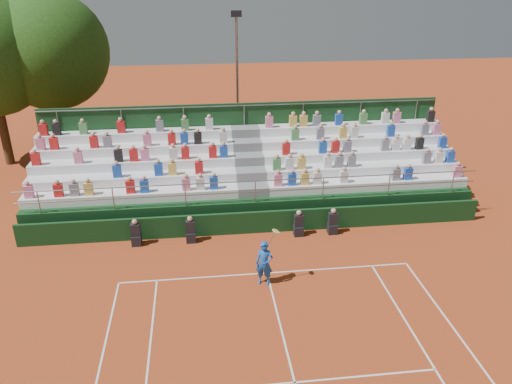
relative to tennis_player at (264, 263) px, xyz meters
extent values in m
plane|color=#A9411C|center=(0.20, 0.66, -0.87)|extent=(90.00, 90.00, 0.00)
cube|color=white|center=(0.20, 0.66, -0.86)|extent=(11.00, 0.06, 0.01)
cube|color=white|center=(0.20, -2.54, -0.86)|extent=(0.06, 6.40, 0.01)
cube|color=white|center=(0.20, -4.83, -0.86)|extent=(8.22, 0.06, 0.01)
cube|color=black|center=(0.20, 3.86, -0.37)|extent=(20.00, 0.15, 1.00)
cube|color=black|center=(-4.89, 3.41, -0.65)|extent=(0.40, 0.40, 0.44)
cube|color=black|center=(-4.89, 3.41, -0.17)|extent=(0.38, 0.25, 0.55)
sphere|color=tan|center=(-4.89, 3.41, 0.21)|extent=(0.22, 0.22, 0.22)
cube|color=black|center=(-2.65, 3.41, -0.65)|extent=(0.40, 0.40, 0.44)
cube|color=black|center=(-2.65, 3.41, -0.17)|extent=(0.38, 0.25, 0.55)
sphere|color=tan|center=(-2.65, 3.41, 0.21)|extent=(0.22, 0.22, 0.22)
cube|color=black|center=(1.94, 3.41, -0.65)|extent=(0.40, 0.40, 0.44)
cube|color=black|center=(1.94, 3.41, -0.17)|extent=(0.38, 0.25, 0.55)
sphere|color=tan|center=(1.94, 3.41, 0.21)|extent=(0.22, 0.22, 0.22)
cube|color=black|center=(3.44, 3.41, -0.65)|extent=(0.40, 0.40, 0.44)
cube|color=black|center=(3.44, 3.41, -0.17)|extent=(0.38, 0.25, 0.55)
sphere|color=tan|center=(3.44, 3.41, 0.21)|extent=(0.22, 0.22, 0.22)
cube|color=black|center=(0.20, 6.96, -0.27)|extent=(20.00, 5.20, 1.20)
cube|color=white|center=(-5.15, 5.28, 0.54)|extent=(9.30, 0.85, 0.42)
cube|color=white|center=(5.55, 5.28, 0.54)|extent=(9.30, 0.85, 0.42)
cube|color=slate|center=(0.20, 5.28, 0.54)|extent=(1.40, 0.85, 0.42)
cube|color=white|center=(-5.15, 6.13, 0.96)|extent=(9.30, 0.85, 0.42)
cube|color=white|center=(5.55, 6.13, 0.96)|extent=(9.30, 0.85, 0.42)
cube|color=slate|center=(0.20, 6.13, 0.96)|extent=(1.40, 0.85, 0.42)
cube|color=white|center=(-5.15, 6.98, 1.38)|extent=(9.30, 0.85, 0.42)
cube|color=white|center=(5.55, 6.98, 1.38)|extent=(9.30, 0.85, 0.42)
cube|color=slate|center=(0.20, 6.98, 1.38)|extent=(1.40, 0.85, 0.42)
cube|color=white|center=(-5.15, 7.83, 1.80)|extent=(9.30, 0.85, 0.42)
cube|color=white|center=(5.55, 7.83, 1.80)|extent=(9.30, 0.85, 0.42)
cube|color=slate|center=(0.20, 7.83, 1.80)|extent=(1.40, 0.85, 0.42)
cube|color=white|center=(-5.15, 8.68, 2.22)|extent=(9.30, 0.85, 0.42)
cube|color=white|center=(5.55, 8.68, 2.22)|extent=(9.30, 0.85, 0.42)
cube|color=slate|center=(0.20, 8.68, 2.22)|extent=(1.40, 0.85, 0.42)
cube|color=#183F1D|center=(0.20, 9.21, 1.33)|extent=(20.00, 0.12, 4.40)
cylinder|color=gray|center=(0.20, 4.41, 1.33)|extent=(20.00, 0.05, 0.05)
cylinder|color=gray|center=(0.20, 9.11, 3.43)|extent=(20.00, 0.05, 0.05)
cube|color=pink|center=(-9.38, 5.13, 1.03)|extent=(0.36, 0.24, 0.56)
cube|color=red|center=(-8.16, 5.13, 1.03)|extent=(0.36, 0.24, 0.56)
cube|color=slate|center=(-7.51, 5.13, 1.03)|extent=(0.36, 0.24, 0.56)
cube|color=gold|center=(-6.91, 5.13, 1.03)|extent=(0.36, 0.24, 0.56)
cube|color=red|center=(-5.16, 5.13, 1.03)|extent=(0.36, 0.24, 0.56)
cube|color=#1E4CB2|center=(-4.56, 5.13, 1.03)|extent=(0.36, 0.24, 0.56)
cube|color=pink|center=(-2.76, 5.13, 1.03)|extent=(0.36, 0.24, 0.56)
cube|color=silver|center=(-2.14, 5.13, 1.03)|extent=(0.36, 0.24, 0.56)
cube|color=#1E4CB2|center=(-1.55, 5.13, 1.03)|extent=(0.36, 0.24, 0.56)
cube|color=#1E4CB2|center=(-5.78, 5.98, 1.45)|extent=(0.36, 0.24, 0.56)
cube|color=#1E4CB2|center=(-3.97, 5.98, 1.45)|extent=(0.36, 0.24, 0.56)
cube|color=gold|center=(-3.36, 5.98, 1.45)|extent=(0.36, 0.24, 0.56)
cube|color=red|center=(-2.17, 5.98, 1.45)|extent=(0.36, 0.24, 0.56)
cube|color=red|center=(-9.40, 6.83, 1.87)|extent=(0.36, 0.24, 0.56)
cube|color=pink|center=(-7.55, 6.83, 1.87)|extent=(0.36, 0.24, 0.56)
cube|color=black|center=(-5.78, 6.83, 1.87)|extent=(0.36, 0.24, 0.56)
cube|color=red|center=(-5.10, 6.83, 1.87)|extent=(0.36, 0.24, 0.56)
cube|color=pink|center=(-4.59, 6.83, 1.87)|extent=(0.36, 0.24, 0.56)
cube|color=silver|center=(-3.31, 6.83, 1.87)|extent=(0.36, 0.24, 0.56)
cube|color=red|center=(-2.76, 6.83, 1.87)|extent=(0.36, 0.24, 0.56)
cube|color=red|center=(-1.50, 6.83, 1.87)|extent=(0.36, 0.24, 0.56)
cube|color=#1E4CB2|center=(-0.99, 6.83, 1.87)|extent=(0.36, 0.24, 0.56)
cube|color=pink|center=(-9.34, 7.68, 2.29)|extent=(0.36, 0.24, 0.56)
cube|color=red|center=(-8.74, 7.68, 2.29)|extent=(0.36, 0.24, 0.56)
cube|color=red|center=(-6.95, 7.68, 2.29)|extent=(0.36, 0.24, 0.56)
cube|color=slate|center=(-6.34, 7.68, 2.29)|extent=(0.36, 0.24, 0.56)
cube|color=pink|center=(-4.52, 7.68, 2.29)|extent=(0.36, 0.24, 0.56)
cube|color=red|center=(-3.38, 7.68, 2.29)|extent=(0.36, 0.24, 0.56)
cube|color=#1E4CB2|center=(-2.79, 7.68, 2.29)|extent=(0.36, 0.24, 0.56)
cube|color=black|center=(-2.15, 7.68, 2.29)|extent=(0.36, 0.24, 0.56)
cube|color=silver|center=(-0.95, 7.68, 2.29)|extent=(0.36, 0.24, 0.56)
cube|color=red|center=(-9.35, 8.53, 2.71)|extent=(0.36, 0.24, 0.56)
cube|color=black|center=(-8.77, 8.53, 2.71)|extent=(0.36, 0.24, 0.56)
cube|color=#4C8C4C|center=(-7.54, 8.53, 2.71)|extent=(0.36, 0.24, 0.56)
cube|color=red|center=(-5.78, 8.53, 2.71)|extent=(0.36, 0.24, 0.56)
cube|color=slate|center=(-3.96, 8.53, 2.71)|extent=(0.36, 0.24, 0.56)
cube|color=#4C8C4C|center=(-2.74, 8.53, 2.71)|extent=(0.36, 0.24, 0.56)
cube|color=silver|center=(-1.57, 8.53, 2.71)|extent=(0.36, 0.24, 0.56)
cube|color=pink|center=(1.31, 5.13, 1.03)|extent=(0.36, 0.24, 0.56)
cube|color=#1E4CB2|center=(1.95, 5.13, 1.03)|extent=(0.36, 0.24, 0.56)
cube|color=gold|center=(2.53, 5.13, 1.03)|extent=(0.36, 0.24, 0.56)
cube|color=silver|center=(3.11, 5.13, 1.03)|extent=(0.36, 0.24, 0.56)
cube|color=silver|center=(4.32, 5.13, 1.03)|extent=(0.36, 0.24, 0.56)
cube|color=slate|center=(6.78, 5.13, 1.03)|extent=(0.36, 0.24, 0.56)
cube|color=#1E4CB2|center=(7.36, 5.13, 1.03)|extent=(0.36, 0.24, 0.56)
cube|color=pink|center=(9.75, 5.13, 1.03)|extent=(0.36, 0.24, 0.56)
cube|color=#4C8C4C|center=(1.38, 5.98, 1.45)|extent=(0.36, 0.24, 0.56)
cube|color=silver|center=(1.98, 5.98, 1.45)|extent=(0.36, 0.24, 0.56)
cube|color=gold|center=(2.54, 5.98, 1.45)|extent=(0.36, 0.24, 0.56)
cube|color=silver|center=(3.77, 5.98, 1.45)|extent=(0.36, 0.24, 0.56)
cube|color=slate|center=(4.32, 5.98, 1.45)|extent=(0.36, 0.24, 0.56)
cube|color=slate|center=(4.92, 5.98, 1.45)|extent=(0.36, 0.24, 0.56)
cube|color=slate|center=(8.58, 5.98, 1.45)|extent=(0.36, 0.24, 0.56)
cube|color=silver|center=(9.19, 5.98, 1.45)|extent=(0.36, 0.24, 0.56)
cube|color=#1E4CB2|center=(9.76, 5.98, 1.45)|extent=(0.36, 0.24, 0.56)
cube|color=red|center=(1.96, 6.83, 1.87)|extent=(0.36, 0.24, 0.56)
cube|color=#1E4CB2|center=(3.72, 6.83, 1.87)|extent=(0.36, 0.24, 0.56)
cube|color=red|center=(4.34, 6.83, 1.87)|extent=(0.36, 0.24, 0.56)
cube|color=slate|center=(4.92, 6.83, 1.87)|extent=(0.36, 0.24, 0.56)
cube|color=slate|center=(6.80, 6.83, 1.87)|extent=(0.36, 0.24, 0.56)
cube|color=silver|center=(7.35, 6.83, 1.87)|extent=(0.36, 0.24, 0.56)
cube|color=silver|center=(7.90, 6.83, 1.87)|extent=(0.36, 0.24, 0.56)
cube|color=black|center=(8.53, 6.83, 1.87)|extent=(0.36, 0.24, 0.56)
cube|color=#1E4CB2|center=(9.71, 6.83, 1.87)|extent=(0.36, 0.24, 0.56)
cube|color=#4C8C4C|center=(2.54, 7.68, 2.29)|extent=(0.36, 0.24, 0.56)
cube|color=slate|center=(3.78, 7.68, 2.29)|extent=(0.36, 0.24, 0.56)
cube|color=gold|center=(4.92, 7.68, 2.29)|extent=(0.36, 0.24, 0.56)
cube|color=silver|center=(5.50, 7.68, 2.29)|extent=(0.36, 0.24, 0.56)
cube|color=#1E4CB2|center=(7.35, 7.68, 2.29)|extent=(0.36, 0.24, 0.56)
cube|color=slate|center=(9.11, 7.68, 2.29)|extent=(0.36, 0.24, 0.56)
cube|color=pink|center=(9.74, 7.68, 2.29)|extent=(0.36, 0.24, 0.56)
cube|color=pink|center=(1.38, 8.53, 2.71)|extent=(0.36, 0.24, 0.56)
cube|color=gold|center=(2.58, 8.53, 2.71)|extent=(0.36, 0.24, 0.56)
cube|color=gold|center=(3.11, 8.53, 2.71)|extent=(0.36, 0.24, 0.56)
cube|color=slate|center=(3.79, 8.53, 2.71)|extent=(0.36, 0.24, 0.56)
cube|color=#1E4CB2|center=(4.92, 8.53, 2.71)|extent=(0.36, 0.24, 0.56)
cube|color=#4C8C4C|center=(6.19, 8.53, 2.71)|extent=(0.36, 0.24, 0.56)
cube|color=silver|center=(7.35, 8.53, 2.71)|extent=(0.36, 0.24, 0.56)
cube|color=pink|center=(7.94, 8.53, 2.71)|extent=(0.36, 0.24, 0.56)
cube|color=black|center=(9.75, 8.53, 2.71)|extent=(0.36, 0.24, 0.56)
imported|color=#164EAB|center=(0.00, 0.00, -0.01)|extent=(0.73, 0.60, 1.72)
cylinder|color=gray|center=(0.25, 0.00, 0.98)|extent=(0.26, 0.03, 0.51)
cylinder|color=#E5D866|center=(0.40, 0.00, 1.28)|extent=(0.26, 0.28, 0.14)
cylinder|color=#352413|center=(-13.20, 13.92, 0.93)|extent=(0.50, 0.50, 3.60)
cylinder|color=#352413|center=(-10.17, 14.83, 0.95)|extent=(0.50, 0.50, 3.64)
sphere|color=#1A3C10|center=(-10.17, 14.83, 5.39)|extent=(6.55, 6.55, 6.55)
cylinder|color=gray|center=(0.31, 14.31, 3.14)|extent=(0.16, 0.16, 8.01)
cube|color=black|center=(0.31, 14.31, 7.32)|extent=(0.60, 0.25, 0.35)
camera|label=1|loc=(-2.13, -15.09, 9.70)|focal=35.00mm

